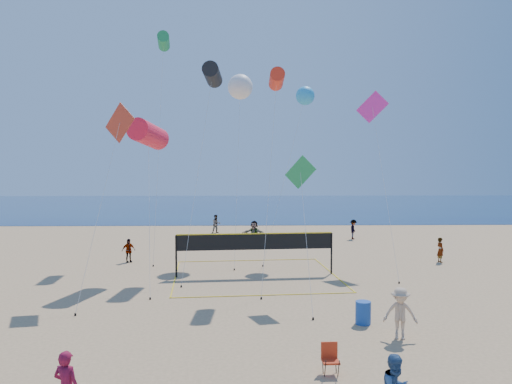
{
  "coord_description": "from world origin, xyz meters",
  "views": [
    {
      "loc": [
        0.12,
        -12.84,
        6.0
      ],
      "look_at": [
        0.47,
        2.0,
        5.22
      ],
      "focal_mm": 35.0,
      "sensor_mm": 36.0,
      "label": 1
    }
  ],
  "objects": [
    {
      "name": "kite_3",
      "position": [
        -5.85,
        11.08,
        7.74
      ],
      "size": [
        1.7,
        4.82,
        9.02
      ],
      "rotation": [
        0.0,
        0.0,
        -0.39
      ],
      "color": "#BC3824",
      "rests_on": "ground"
    },
    {
      "name": "kite_4",
      "position": [
        2.68,
        9.6,
        5.43
      ],
      "size": [
        1.36,
        4.01,
        6.49
      ],
      "rotation": [
        0.0,
        0.0,
        -0.37
      ],
      "color": "#24944C",
      "rests_on": "ground"
    },
    {
      "name": "far_person_3",
      "position": [
        -2.38,
        31.53,
        0.82
      ],
      "size": [
        0.95,
        0.84,
        1.64
      ],
      "primitive_type": "imported",
      "rotation": [
        0.0,
        0.0,
        0.33
      ],
      "color": "gray",
      "rests_on": "ground"
    },
    {
      "name": "kite_0",
      "position": [
        -5.07,
        14.47,
        7.71
      ],
      "size": [
        1.95,
        6.74,
        8.52
      ],
      "rotation": [
        0.0,
        0.0,
        -0.24
      ],
      "color": "#F41E3A",
      "rests_on": "ground"
    },
    {
      "name": "kite_7",
      "position": [
        4.2,
        20.56,
        10.66
      ],
      "size": [
        3.75,
        4.76,
        11.3
      ],
      "rotation": [
        0.0,
        0.0,
        -0.22
      ],
      "color": "#2DA4E7",
      "rests_on": "ground"
    },
    {
      "name": "bystander_b",
      "position": [
        5.53,
        4.05,
        0.9
      ],
      "size": [
        1.28,
        0.92,
        1.79
      ],
      "primitive_type": "imported",
      "rotation": [
        0.0,
        0.0,
        -0.24
      ],
      "color": "tan",
      "rests_on": "ground"
    },
    {
      "name": "kite_6",
      "position": [
        -0.14,
        21.06,
        11.32
      ],
      "size": [
        1.77,
        6.42,
        12.16
      ],
      "rotation": [
        0.0,
        0.0,
        0.06
      ],
      "color": "white",
      "rests_on": "ground"
    },
    {
      "name": "far_person_0",
      "position": [
        -7.09,
        18.11,
        0.74
      ],
      "size": [
        0.91,
        0.78,
        1.47
      ],
      "primitive_type": "imported",
      "rotation": [
        0.0,
        0.0,
        0.59
      ],
      "color": "gray",
      "rests_on": "ground"
    },
    {
      "name": "trash_barrel",
      "position": [
        4.63,
        5.69,
        0.43
      ],
      "size": [
        0.73,
        0.73,
        0.87
      ],
      "primitive_type": "cylinder",
      "rotation": [
        0.0,
        0.0,
        -0.32
      ],
      "color": "#1847A1",
      "rests_on": "ground"
    },
    {
      "name": "kite_1",
      "position": [
        -1.76,
        17.24,
        11.42
      ],
      "size": [
        1.83,
        6.88,
        12.07
      ],
      "rotation": [
        0.0,
        0.0,
        -0.06
      ],
      "color": "black",
      "rests_on": "ground"
    },
    {
      "name": "volleyball_net",
      "position": [
        0.72,
        14.19,
        1.59
      ],
      "size": [
        9.43,
        9.29,
        2.34
      ],
      "rotation": [
        0.0,
        0.0,
        0.08
      ],
      "color": "black",
      "rests_on": "ground"
    },
    {
      "name": "far_person_1",
      "position": [
        0.85,
        23.87,
        0.97
      ],
      "size": [
        1.88,
        1.22,
        1.94
      ],
      "primitive_type": "imported",
      "rotation": [
        0.0,
        0.0,
        -0.4
      ],
      "color": "gray",
      "rests_on": "ground"
    },
    {
      "name": "ocean",
      "position": [
        0.0,
        62.0,
        0.01
      ],
      "size": [
        140.0,
        50.0,
        0.03
      ],
      "primitive_type": "cube",
      "color": "navy",
      "rests_on": "ground"
    },
    {
      "name": "camp_chair",
      "position": [
        2.59,
        1.21,
        0.5
      ],
      "size": [
        0.5,
        0.61,
        0.99
      ],
      "rotation": [
        0.0,
        0.0,
        0.04
      ],
      "color": "red",
      "rests_on": "ground"
    },
    {
      "name": "far_person_4",
      "position": [
        9.07,
        27.52,
        0.8
      ],
      "size": [
        0.92,
        1.18,
        1.61
      ],
      "primitive_type": "imported",
      "rotation": [
        0.0,
        0.0,
        1.22
      ],
      "color": "gray",
      "rests_on": "ground"
    },
    {
      "name": "kite_8",
      "position": [
        -5.43,
        22.22,
        14.59
      ],
      "size": [
        1.03,
        6.51,
        15.14
      ],
      "rotation": [
        0.0,
        0.0,
        0.12
      ],
      "color": "#24944C",
      "rests_on": "ground"
    },
    {
      "name": "far_person_2",
      "position": [
        12.32,
        17.64,
        0.77
      ],
      "size": [
        0.46,
        0.62,
        1.55
      ],
      "primitive_type": "imported",
      "rotation": [
        0.0,
        0.0,
        1.75
      ],
      "color": "gray",
      "rests_on": "ground"
    },
    {
      "name": "kite_2",
      "position": [
        1.81,
        13.12,
        10.46
      ],
      "size": [
        1.35,
        4.8,
        10.97
      ],
      "rotation": [
        0.0,
        0.0,
        -0.01
      ],
      "color": "red",
      "rests_on": "ground"
    },
    {
      "name": "kite_5",
      "position": [
        8.08,
        17.87,
        9.25
      ],
      "size": [
        1.89,
        6.38,
        10.64
      ],
      "rotation": [
        0.0,
        0.0,
        -0.17
      ],
      "color": "#EB2CAF",
      "rests_on": "ground"
    }
  ]
}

